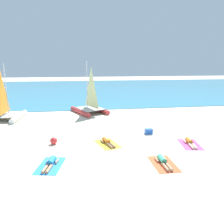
# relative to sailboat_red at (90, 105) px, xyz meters

# --- Properties ---
(ground_plane) EXTENTS (120.00, 120.00, 0.00)m
(ground_plane) POSITION_rel_sailboat_red_xyz_m (1.40, -0.56, -0.75)
(ground_plane) COLOR beige
(ocean_water) EXTENTS (120.00, 40.00, 0.05)m
(ocean_water) POSITION_rel_sailboat_red_xyz_m (1.40, 21.23, -0.73)
(ocean_water) COLOR teal
(ocean_water) RESTS_ON ground
(sailboat_red) EXTENTS (3.81, 4.54, 5.06)m
(sailboat_red) POSITION_rel_sailboat_red_xyz_m (0.00, 0.00, 0.00)
(sailboat_red) COLOR #CC3838
(sailboat_red) RESTS_ON ground
(sailboat_white) EXTENTS (2.62, 3.87, 4.85)m
(sailboat_white) POSITION_rel_sailboat_red_xyz_m (-7.38, -1.46, -0.03)
(sailboat_white) COLOR white
(sailboat_white) RESTS_ON ground
(towel_leftmost) EXTENTS (1.45, 2.08, 0.01)m
(towel_leftmost) POSITION_rel_sailboat_red_xyz_m (-2.56, -11.23, -0.75)
(towel_leftmost) COLOR #338CD8
(towel_leftmost) RESTS_ON ground
(sunbather_leftmost) EXTENTS (0.70, 1.56, 0.30)m
(sunbather_leftmost) POSITION_rel_sailboat_red_xyz_m (-2.55, -11.17, -0.62)
(sunbather_leftmost) COLOR #268CCC
(sunbather_leftmost) RESTS_ON towel_leftmost
(towel_center_left) EXTENTS (1.58, 2.13, 0.01)m
(towel_center_left) POSITION_rel_sailboat_red_xyz_m (0.57, -8.81, -0.75)
(towel_center_left) COLOR yellow
(towel_center_left) RESTS_ON ground
(sunbather_center_left) EXTENTS (0.81, 1.55, 0.30)m
(sunbather_center_left) POSITION_rel_sailboat_red_xyz_m (0.55, -8.75, -0.62)
(sunbather_center_left) COLOR orange
(sunbather_center_left) RESTS_ON towel_center_left
(towel_center_right) EXTENTS (1.13, 1.92, 0.01)m
(towel_center_right) POSITION_rel_sailboat_red_xyz_m (2.90, -11.91, -0.75)
(towel_center_right) COLOR #EA5933
(towel_center_right) RESTS_ON ground
(sunbather_center_right) EXTENTS (0.55, 1.56, 0.30)m
(sunbather_center_right) POSITION_rel_sailboat_red_xyz_m (2.91, -11.84, -0.62)
(sunbather_center_right) COLOR #3FB28C
(sunbather_center_right) RESTS_ON towel_center_right
(towel_rightmost) EXTENTS (1.40, 2.06, 0.01)m
(towel_rightmost) POSITION_rel_sailboat_red_xyz_m (5.52, -9.65, -0.75)
(towel_rightmost) COLOR #D84C99
(towel_rightmost) RESTS_ON ground
(sunbather_rightmost) EXTENTS (0.66, 1.57, 0.30)m
(sunbather_rightmost) POSITION_rel_sailboat_red_xyz_m (5.53, -9.58, -0.62)
(sunbather_rightmost) COLOR orange
(sunbather_rightmost) RESTS_ON towel_rightmost
(beach_ball) EXTENTS (0.43, 0.43, 0.43)m
(beach_ball) POSITION_rel_sailboat_red_xyz_m (-2.68, -8.29, -0.54)
(beach_ball) COLOR red
(beach_ball) RESTS_ON ground
(cooler_box) EXTENTS (0.50, 0.36, 0.36)m
(cooler_box) POSITION_rel_sailboat_red_xyz_m (3.68, -7.26, -0.57)
(cooler_box) COLOR blue
(cooler_box) RESTS_ON ground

